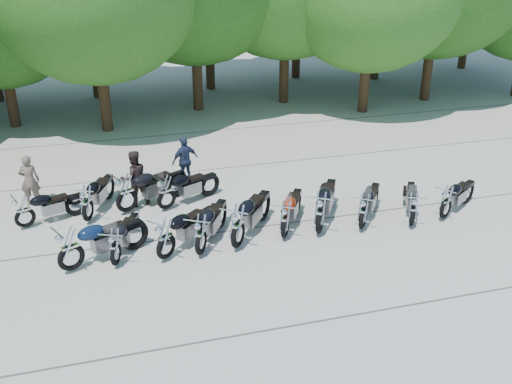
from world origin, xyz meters
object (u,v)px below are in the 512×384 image
object	(u,v)px
motorcycle_0	(70,248)
motorcycle_1	(115,246)
motorcycle_8	(413,208)
motorcycle_10	(24,210)
motorcycle_12	(126,192)
rider_0	(29,180)
motorcycle_5	(285,219)
motorcycle_2	(165,237)
motorcycle_7	(364,210)
motorcycle_13	(166,191)
motorcycle_4	(238,225)
rider_2	(185,160)
motorcycle_11	(87,202)
motorcycle_6	(320,211)
motorcycle_9	(446,201)
rider_1	(134,178)
motorcycle_3	(201,233)

from	to	relation	value
motorcycle_0	motorcycle_1	world-z (taller)	motorcycle_0
motorcycle_8	motorcycle_10	world-z (taller)	motorcycle_8
motorcycle_12	rider_0	xyz separation A→B (m)	(-2.72, 1.39, 0.10)
motorcycle_0	motorcycle_5	bearing A→B (deg)	-113.36
motorcycle_2	motorcycle_8	xyz separation A→B (m)	(6.87, -0.06, -0.08)
motorcycle_7	motorcycle_12	distance (m)	6.80
motorcycle_0	motorcycle_13	world-z (taller)	motorcycle_0
motorcycle_5	motorcycle_4	bearing A→B (deg)	37.94
motorcycle_7	rider_2	world-z (taller)	rider_2
motorcycle_7	motorcycle_10	world-z (taller)	motorcycle_7
motorcycle_4	motorcycle_10	xyz separation A→B (m)	(-5.43, 2.68, -0.14)
motorcycle_10	motorcycle_11	distance (m)	1.70
motorcycle_6	motorcycle_10	xyz separation A→B (m)	(-7.78, 2.51, -0.13)
motorcycle_7	rider_2	size ratio (longest dim) A/B	1.36
motorcycle_9	rider_1	world-z (taller)	rider_1
motorcycle_6	motorcycle_10	bearing A→B (deg)	13.07
motorcycle_3	motorcycle_6	distance (m)	3.35
motorcycle_10	motorcycle_1	bearing A→B (deg)	-159.52
motorcycle_1	motorcycle_7	distance (m)	6.71
rider_0	rider_1	bearing A→B (deg)	171.55
motorcycle_1	motorcycle_5	xyz separation A→B (m)	(4.48, 0.18, 0.04)
motorcycle_6	motorcycle_10	distance (m)	8.17
motorcycle_1	motorcycle_4	bearing A→B (deg)	-157.11
motorcycle_10	motorcycle_12	size ratio (longest dim) A/B	0.82
motorcycle_10	motorcycle_12	distance (m)	2.82
motorcycle_0	rider_2	xyz separation A→B (m)	(3.58, 4.59, 0.12)
motorcycle_4	motorcycle_7	distance (m)	3.58
motorcycle_3	motorcycle_11	xyz separation A→B (m)	(-2.74, 2.69, -0.02)
motorcycle_11	rider_0	xyz separation A→B (m)	(-1.61, 1.64, 0.17)
motorcycle_3	motorcycle_8	xyz separation A→B (m)	(5.98, -0.05, -0.07)
motorcycle_11	rider_2	world-z (taller)	rider_2
motorcycle_4	motorcycle_8	xyz separation A→B (m)	(4.98, -0.13, -0.13)
motorcycle_11	motorcycle_5	bearing A→B (deg)	177.85
motorcycle_7	motorcycle_8	bearing A→B (deg)	-151.12
rider_1	motorcycle_0	bearing A→B (deg)	48.44
motorcycle_5	rider_1	distance (m)	4.91
motorcycle_12	motorcycle_9	bearing A→B (deg)	-134.75
motorcycle_9	rider_2	size ratio (longest dim) A/B	1.31
motorcycle_3	motorcycle_7	size ratio (longest dim) A/B	1.06
motorcycle_5	motorcycle_6	size ratio (longest dim) A/B	0.88
motorcycle_5	motorcycle_13	size ratio (longest dim) A/B	1.00
motorcycle_1	rider_0	bearing A→B (deg)	-39.71
motorcycle_5	motorcycle_6	xyz separation A→B (m)	(0.99, -0.01, 0.08)
motorcycle_4	motorcycle_6	xyz separation A→B (m)	(2.34, 0.17, -0.01)
motorcycle_1	motorcycle_11	distance (m)	2.69
motorcycle_2	motorcycle_7	bearing A→B (deg)	-129.09
motorcycle_8	motorcycle_3	bearing A→B (deg)	26.59
motorcycle_5	motorcycle_9	distance (m)	4.77
motorcycle_2	rider_0	distance (m)	5.54
motorcycle_1	motorcycle_13	size ratio (longest dim) A/B	0.93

